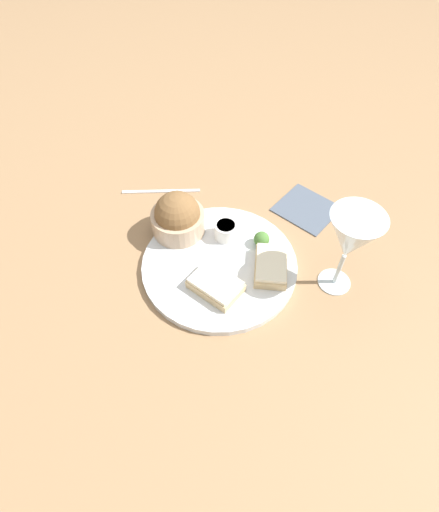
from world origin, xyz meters
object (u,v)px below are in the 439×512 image
at_px(napkin, 307,208).
at_px(cheese_toast_far, 271,266).
at_px(cheese_toast_near, 216,285).
at_px(sauce_ramekin, 226,230).
at_px(salad_bowl, 178,217).
at_px(fork, 161,191).
at_px(wine_glass, 351,239).

bearing_deg(napkin, cheese_toast_far, 122.89).
bearing_deg(cheese_toast_near, sauce_ramekin, -37.41).
xyz_separation_m(cheese_toast_far, napkin, (0.11, -0.17, -0.02)).
bearing_deg(cheese_toast_far, salad_bowl, 31.27).
xyz_separation_m(napkin, fork, (0.21, 0.26, 0.00)).
height_order(sauce_ramekin, wine_glass, wine_glass).
xyz_separation_m(cheese_toast_far, fork, (0.32, 0.09, -0.02)).
height_order(sauce_ramekin, fork, sauce_ramekin).
height_order(wine_glass, fork, wine_glass).
bearing_deg(cheese_toast_far, cheese_toast_near, 83.74).
bearing_deg(salad_bowl, cheese_toast_near, 178.77).
distance_m(cheese_toast_far, fork, 0.33).
relative_size(cheese_toast_far, fork, 0.68).
bearing_deg(salad_bowl, fork, -7.36).
bearing_deg(sauce_ramekin, cheese_toast_near, 142.59).
xyz_separation_m(salad_bowl, napkin, (-0.07, -0.28, -0.05)).
distance_m(sauce_ramekin, napkin, 0.20).
bearing_deg(napkin, wine_glass, 158.84).
bearing_deg(napkin, cheese_toast_near, 109.05).
height_order(napkin, fork, same).
xyz_separation_m(sauce_ramekin, wine_glass, (-0.19, -0.13, 0.09)).
bearing_deg(salad_bowl, cheese_toast_far, -148.73).
relative_size(salad_bowl, cheese_toast_far, 0.98).
bearing_deg(sauce_ramekin, fork, 15.95).
distance_m(cheese_toast_far, napkin, 0.20).
relative_size(sauce_ramekin, napkin, 0.30).
height_order(cheese_toast_near, cheese_toast_far, same).
relative_size(napkin, fork, 0.93).
height_order(salad_bowl, sauce_ramekin, salad_bowl).
bearing_deg(salad_bowl, wine_glass, -140.92).
distance_m(salad_bowl, wine_glass, 0.34).
bearing_deg(wine_glass, napkin, -21.16).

